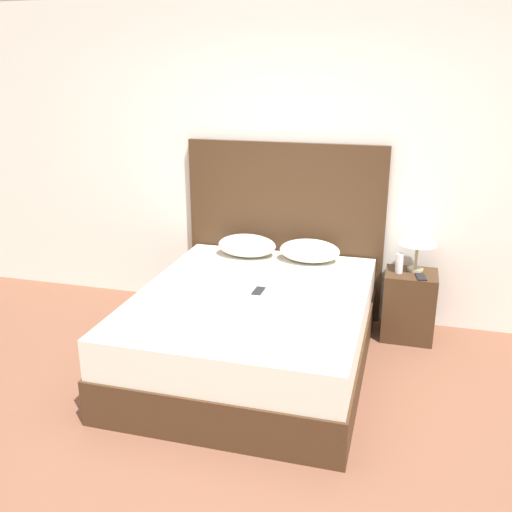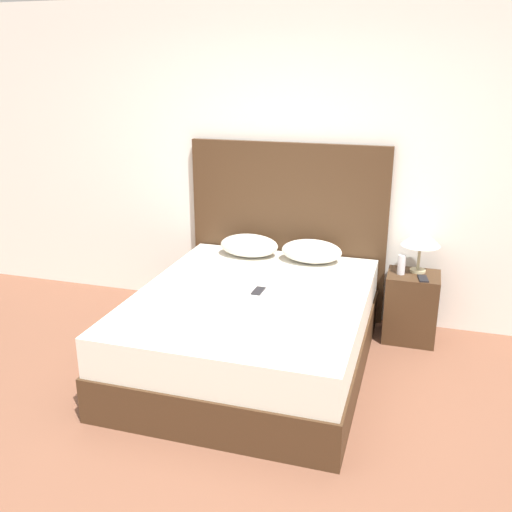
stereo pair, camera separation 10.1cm
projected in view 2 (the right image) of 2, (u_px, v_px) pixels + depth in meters
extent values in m
plane|color=brown|center=(205.00, 464.00, 3.26)|extent=(16.00, 16.00, 0.00)
cube|color=white|center=(299.00, 164.00, 4.89)|extent=(10.00, 0.06, 2.70)
cube|color=#422B19|center=(252.00, 346.00, 4.28)|extent=(1.66, 2.05, 0.31)
cube|color=silver|center=(252.00, 310.00, 4.18)|extent=(1.62, 2.01, 0.28)
cube|color=#422B19|center=(287.00, 231.00, 5.03)|extent=(1.74, 0.05, 1.54)
ellipsoid|color=silver|center=(249.00, 245.00, 4.91)|extent=(0.51, 0.34, 0.18)
ellipsoid|color=silver|center=(312.00, 251.00, 4.76)|extent=(0.51, 0.34, 0.18)
cube|color=#232328|center=(258.00, 291.00, 4.16)|extent=(0.07, 0.15, 0.01)
cube|color=#422B19|center=(411.00, 307.00, 4.66)|extent=(0.41, 0.36, 0.57)
cylinder|color=tan|center=(418.00, 270.00, 4.62)|extent=(0.13, 0.13, 0.02)
cylinder|color=tan|center=(419.00, 257.00, 4.58)|extent=(0.02, 0.02, 0.21)
cone|color=silver|center=(421.00, 237.00, 4.53)|extent=(0.31, 0.31, 0.14)
cube|color=black|center=(423.00, 278.00, 4.46)|extent=(0.09, 0.16, 0.01)
cylinder|color=silver|center=(401.00, 265.00, 4.54)|extent=(0.06, 0.06, 0.16)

